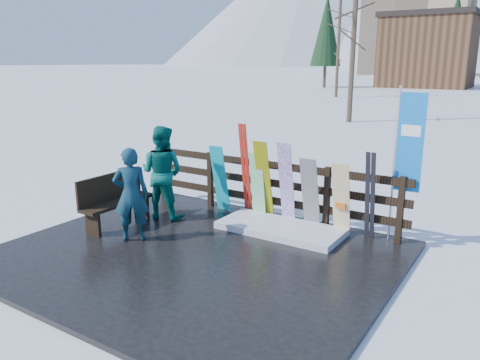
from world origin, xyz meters
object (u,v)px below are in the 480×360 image
Objects in this scene: snowboard_5 at (341,200)px; person_back at (162,172)px; rental_flag at (406,148)px; snowboard_2 at (264,181)px; snowboard_0 at (220,179)px; snowboard_1 at (258,186)px; bench at (115,198)px; person_front at (131,195)px; snowboard_3 at (286,184)px; snowboard_4 at (310,194)px.

snowboard_5 is 0.75× the size of person_back.
snowboard_5 is 0.52× the size of rental_flag.
snowboard_2 is 1.19× the size of snowboard_5.
snowboard_0 is 1.05× the size of snowboard_1.
person_front is at bearing -24.50° from bench.
snowboard_3 is at bearing 0.00° from snowboard_1.
snowboard_3 is 2.78m from person_front.
snowboard_2 is 0.61× the size of rental_flag.
rental_flag is 1.62× the size of person_front.
bench is 2.67m from snowboard_1.
bench is 1.09× the size of snowboard_4.
person_front is (-1.83, -2.09, 0.02)m from snowboard_3.
rental_flag is at bearing 7.67° from snowboard_3.
snowboard_1 is 2.43m from person_front.
person_back is (-2.21, -0.90, 0.11)m from snowboard_3.
snowboard_1 is 0.74× the size of person_back.
snowboard_4 is at bearing -0.00° from snowboard_2.
snowboard_2 is 0.48m from snowboard_3.
snowboard_0 is 0.88m from snowboard_1.
rental_flag reaches higher than snowboard_2.
person_front reaches higher than snowboard_5.
snowboard_2 is 1.54m from snowboard_5.
person_back reaches higher than snowboard_0.
bench is 2.79m from snowboard_2.
person_front is (-0.35, -2.09, 0.12)m from snowboard_0.
rental_flag is at bearing -177.16° from person_back.
person_front is (-3.84, -2.36, -0.80)m from rental_flag.
bench is at bearing -151.25° from snowboard_4.
snowboard_1 is at bearing -163.40° from person_back.
snowboard_1 is 0.99× the size of snowboard_5.
person_back reaches higher than snowboard_3.
snowboard_2 is (0.14, 0.00, 0.12)m from snowboard_1.
rental_flag is at bearing 10.04° from snowboard_4.
rental_flag is at bearing 23.13° from bench.
snowboard_0 reaches higher than snowboard_5.
snowboard_4 is 2.85m from person_back.
snowboard_1 is 1.85m from person_back.
snowboard_4 is at bearing -0.00° from snowboard_1.
snowboard_5 is (3.71, 1.72, 0.15)m from bench.
snowboard_2 is (1.01, 0.00, 0.09)m from snowboard_0.
snowboard_1 is 0.83× the size of person_front.
person_back is at bearing -164.55° from rental_flag.
bench is 0.93× the size of person_front.
snowboard_2 is 1.00× the size of snowboard_3.
snowboard_4 is at bearing -0.00° from snowboard_0.
snowboard_0 is 2.13m from person_front.
snowboard_3 reaches higher than snowboard_5.
bench is 1.01m from person_back.
snowboard_1 is at bearing -161.65° from person_front.
bench is 0.94× the size of snowboard_2.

